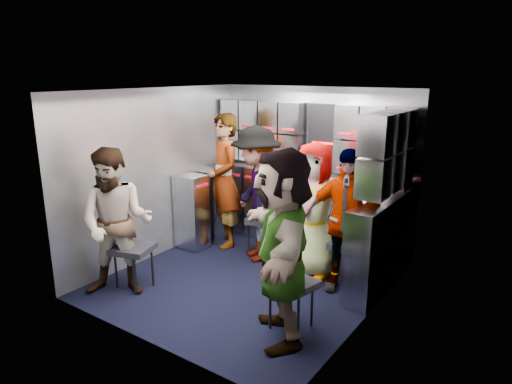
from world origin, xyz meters
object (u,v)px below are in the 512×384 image
Objects in this scene: attendant_arc_e at (282,247)px; attendant_arc_a at (117,223)px; jump_seat_mid_left at (264,221)px; attendant_arc_c at (314,210)px; jump_seat_near_left at (133,251)px; jump_seat_center at (320,234)px; attendant_standing at (224,181)px; attendant_arc_b at (256,194)px; jump_seat_mid_right at (350,248)px; attendant_arc_d at (345,221)px; jump_seat_near_right at (292,286)px.

attendant_arc_a is at bearing -121.18° from attendant_arc_e.
attendant_arc_e reaches higher than jump_seat_mid_left.
attendant_arc_a is 2.13m from attendant_arc_c.
jump_seat_center reaches higher than jump_seat_near_left.
jump_seat_near_left is at bearing -111.89° from jump_seat_mid_left.
attendant_standing is 0.64m from attendant_arc_b.
attendant_standing is (-1.42, -0.00, 0.45)m from jump_seat_center.
jump_seat_mid_right is at bearing 137.82° from attendant_arc_e.
jump_seat_center reaches higher than jump_seat_mid_right.
attendant_standing is 1.06× the size of attendant_arc_b.
attendant_arc_e is (1.82, 0.26, 0.07)m from attendant_arc_a.
jump_seat_mid_left is 0.43m from attendant_arc_b.
jump_seat_mid_left reaches higher than jump_seat_center.
attendant_arc_d reaches higher than jump_seat_mid_right.
attendant_arc_a is (-1.44, -1.75, 0.34)m from jump_seat_center.
attendant_standing is 1.43m from attendant_arc_c.
jump_seat_mid_left reaches higher than jump_seat_mid_right.
attendant_arc_a is 1.01× the size of attendant_arc_c.
attendant_arc_b reaches higher than jump_seat_mid_right.
jump_seat_mid_right is at bearing 40.17° from attendant_arc_b.
attendant_standing reaches higher than attendant_arc_c.
attendant_arc_a reaches higher than jump_seat_near_left.
jump_seat_near_left is 1.07× the size of jump_seat_mid_right.
jump_seat_near_right is (1.82, 0.26, -0.00)m from jump_seat_near_left.
jump_seat_mid_right is 0.30× the size of attendant_arc_d.
attendant_standing is at bearing -177.29° from jump_seat_mid_left.
attendant_arc_d is at bearing 31.94° from attendant_arc_b.
attendant_arc_c is (-0.38, 1.12, 0.36)m from jump_seat_near_right.
attendant_arc_e is at bearing -92.74° from jump_seat_mid_right.
attendant_standing reaches higher than jump_seat_mid_left.
jump_seat_mid_right is 0.27× the size of attendant_arc_e.
jump_seat_near_left is 2.37m from jump_seat_mid_right.
attendant_arc_e is at bearing 2.67° from jump_seat_near_left.
attendant_arc_d is (0.44, -0.14, -0.00)m from attendant_arc_c.
jump_seat_near_right is 0.28× the size of attendant_arc_e.
jump_seat_mid_left is 0.30× the size of attendant_standing.
jump_seat_near_left is 2.03m from attendant_arc_c.
jump_seat_mid_right is at bearing -17.14° from jump_seat_center.
attendant_arc_b is at bearing -177.74° from attendant_arc_e.
attendant_arc_a is at bearing -90.00° from jump_seat_near_left.
attendant_arc_c is at bearing 43.89° from jump_seat_near_left.
jump_seat_mid_right is at bearing -7.40° from jump_seat_mid_left.
attendant_arc_a is 0.92× the size of attendant_arc_e.
jump_seat_center is 0.30× the size of attendant_arc_e.
jump_seat_near_left is at bearing -155.50° from attendant_arc_d.
jump_seat_mid_left is 1.13× the size of jump_seat_near_right.
attendant_arc_b is 1.26m from attendant_arc_d.
attendant_arc_b is (-1.18, 1.15, 0.42)m from jump_seat_near_right.
attendant_arc_e is (1.82, 0.08, 0.43)m from jump_seat_near_left.
jump_seat_near_right is at bearing -73.73° from jump_seat_center.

